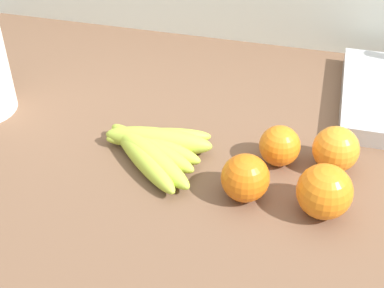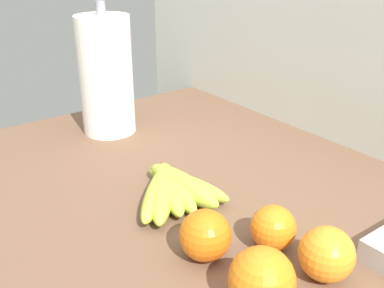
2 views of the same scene
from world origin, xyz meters
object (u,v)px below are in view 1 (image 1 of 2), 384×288
Objects in this scene: banana_bunch at (152,148)px; orange_far_right at (245,178)px; orange_front at (280,146)px; orange_back_left at (336,149)px; orange_back_right at (324,192)px.

banana_bunch is 2.59× the size of orange_far_right.
orange_front is 0.10m from orange_far_right.
banana_bunch is at bearing -171.20° from orange_back_left.
orange_front is at bearing 10.34° from banana_bunch.
orange_back_right is 0.12m from orange_far_right.
orange_front reaches higher than banana_bunch.
orange_front is (0.20, 0.04, 0.01)m from banana_bunch.
orange_back_right reaches higher than orange_far_right.
orange_back_right is at bearing -96.22° from orange_back_left.
banana_bunch is 2.58× the size of orange_back_left.
orange_far_right is 0.99× the size of orange_back_left.
orange_back_right is 0.13m from orange_front.
orange_front is at bearing -174.82° from orange_back_left.
banana_bunch is 0.30m from orange_back_left.
orange_far_right is (-0.12, 0.01, -0.00)m from orange_back_right.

